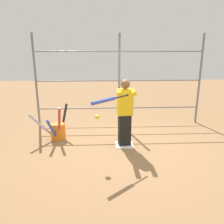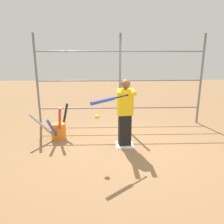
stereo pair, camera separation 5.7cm
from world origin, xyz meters
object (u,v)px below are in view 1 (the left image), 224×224
(batter, at_px, (125,111))
(softball_in_flight, at_px, (97,117))
(bat_bucket, at_px, (57,130))
(baseball_bat_swinging, at_px, (107,100))

(batter, bearing_deg, softball_in_flight, 48.35)
(softball_in_flight, bearing_deg, bat_bucket, -48.61)
(baseball_bat_swinging, bearing_deg, bat_bucket, -45.93)
(batter, relative_size, bat_bucket, 1.74)
(batter, height_order, bat_bucket, batter)
(baseball_bat_swinging, xyz_separation_m, bat_bucket, (1.19, -1.23, -1.01))
(baseball_bat_swinging, relative_size, bat_bucket, 0.83)
(batter, height_order, softball_in_flight, batter)
(batter, xyz_separation_m, bat_bucket, (1.61, -0.47, -0.59))
(baseball_bat_swinging, distance_m, bat_bucket, 1.98)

